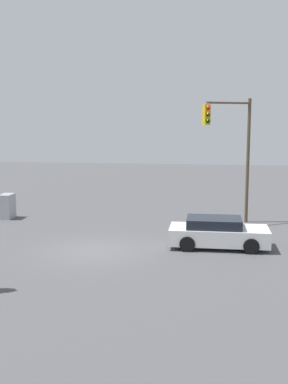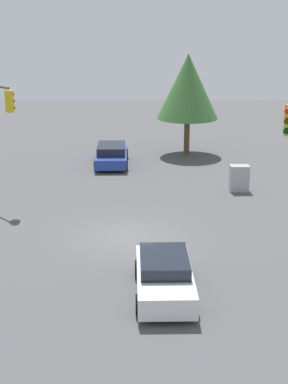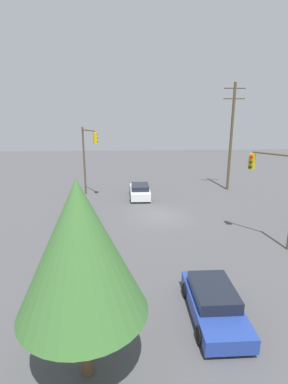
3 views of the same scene
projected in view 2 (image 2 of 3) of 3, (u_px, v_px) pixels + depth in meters
ground_plane at (126, 237)px, 25.59m from camera, size 80.00×80.00×0.00m
sedan_white at (164, 276)px, 20.27m from camera, size 2.02×4.42×1.36m
sedan_blue at (111, 155)px, 37.29m from camera, size 2.07×4.72×1.32m
electrical_cabinet at (239, 178)px, 31.83m from camera, size 1.03×0.65×1.43m
tree_far at (188, 87)px, 38.73m from camera, size 4.08×4.08×6.73m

